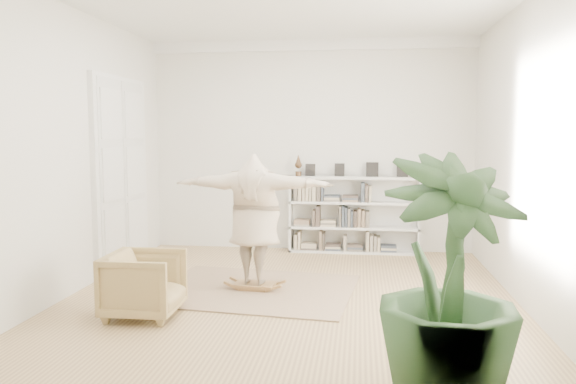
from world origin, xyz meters
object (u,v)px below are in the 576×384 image
(armchair, at_px, (144,284))
(houseplant, at_px, (448,282))
(bookshelf, at_px, (353,215))
(person, at_px, (255,216))
(rocker_board, at_px, (255,285))

(armchair, distance_m, houseplant, 3.49)
(bookshelf, distance_m, houseplant, 5.43)
(bookshelf, height_order, houseplant, houseplant)
(person, distance_m, houseplant, 3.47)
(armchair, xyz_separation_m, person, (1.03, 1.17, 0.61))
(bookshelf, distance_m, rocker_board, 2.86)
(rocker_board, xyz_separation_m, houseplant, (1.99, -2.85, 0.87))
(armchair, xyz_separation_m, houseplant, (3.01, -1.67, 0.58))
(bookshelf, height_order, rocker_board, bookshelf)
(person, xyz_separation_m, houseplant, (1.99, -2.85, -0.03))
(armchair, bearing_deg, person, -42.11)
(armchair, height_order, rocker_board, armchair)
(rocker_board, bearing_deg, armchair, -124.79)
(person, bearing_deg, armchair, 55.21)
(armchair, bearing_deg, bookshelf, -32.43)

